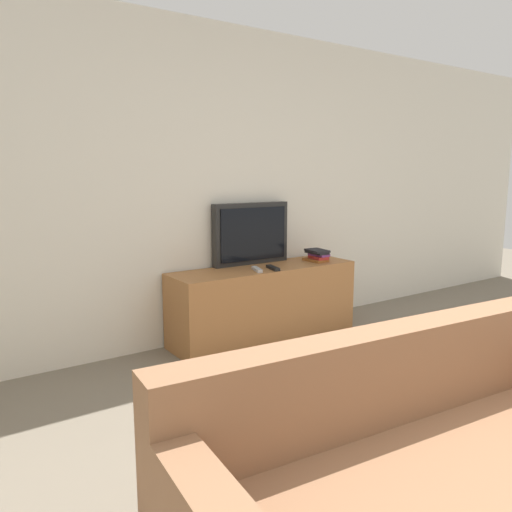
{
  "coord_description": "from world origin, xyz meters",
  "views": [
    {
      "loc": [
        -2.07,
        -0.64,
        1.41
      ],
      "look_at": [
        -0.04,
        2.34,
        0.81
      ],
      "focal_mm": 35.0,
      "sensor_mm": 36.0,
      "label": 1
    }
  ],
  "objects_px": {
    "book_stack": "(317,255)",
    "remote_on_stand": "(273,268)",
    "television": "(251,234)",
    "tv_stand": "(264,302)",
    "couch": "(458,508)",
    "remote_secondary": "(257,269)"
  },
  "relations": [
    {
      "from": "book_stack",
      "to": "remote_on_stand",
      "type": "bearing_deg",
      "value": -171.57
    },
    {
      "from": "tv_stand",
      "to": "television",
      "type": "distance_m",
      "value": 0.61
    },
    {
      "from": "couch",
      "to": "remote_on_stand",
      "type": "bearing_deg",
      "value": 72.99
    },
    {
      "from": "television",
      "to": "couch",
      "type": "relative_size",
      "value": 0.36
    },
    {
      "from": "television",
      "to": "couch",
      "type": "height_order",
      "value": "television"
    },
    {
      "from": "television",
      "to": "book_stack",
      "type": "xyz_separation_m",
      "value": [
        0.56,
        -0.23,
        -0.21
      ]
    },
    {
      "from": "tv_stand",
      "to": "book_stack",
      "type": "height_order",
      "value": "book_stack"
    },
    {
      "from": "remote_secondary",
      "to": "tv_stand",
      "type": "bearing_deg",
      "value": 34.56
    },
    {
      "from": "television",
      "to": "remote_secondary",
      "type": "distance_m",
      "value": 0.41
    },
    {
      "from": "television",
      "to": "tv_stand",
      "type": "bearing_deg",
      "value": -87.06
    },
    {
      "from": "tv_stand",
      "to": "remote_secondary",
      "type": "bearing_deg",
      "value": -145.44
    },
    {
      "from": "couch",
      "to": "tv_stand",
      "type": "bearing_deg",
      "value": 73.95
    },
    {
      "from": "remote_secondary",
      "to": "television",
      "type": "bearing_deg",
      "value": 64.69
    },
    {
      "from": "television",
      "to": "remote_secondary",
      "type": "xyz_separation_m",
      "value": [
        -0.14,
        -0.29,
        -0.25
      ]
    },
    {
      "from": "book_stack",
      "to": "remote_on_stand",
      "type": "xyz_separation_m",
      "value": [
        -0.56,
        -0.08,
        -0.04
      ]
    },
    {
      "from": "television",
      "to": "book_stack",
      "type": "distance_m",
      "value": 0.64
    },
    {
      "from": "tv_stand",
      "to": "couch",
      "type": "bearing_deg",
      "value": -111.09
    },
    {
      "from": "couch",
      "to": "remote_secondary",
      "type": "height_order",
      "value": "couch"
    },
    {
      "from": "tv_stand",
      "to": "television",
      "type": "bearing_deg",
      "value": 92.94
    },
    {
      "from": "couch",
      "to": "book_stack",
      "type": "height_order",
      "value": "couch"
    },
    {
      "from": "tv_stand",
      "to": "couch",
      "type": "relative_size",
      "value": 0.82
    },
    {
      "from": "couch",
      "to": "book_stack",
      "type": "relative_size",
      "value": 8.51
    }
  ]
}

